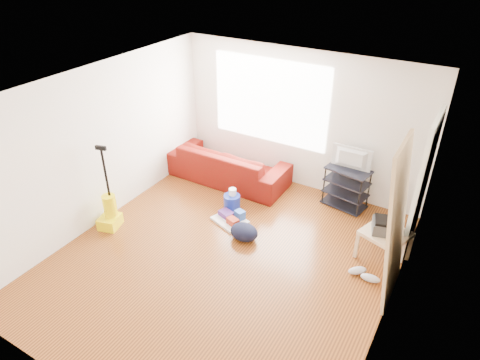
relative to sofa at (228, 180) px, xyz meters
The scene contains 13 objects.
room 2.51m from the sofa, 55.84° to the right, with size 4.51×5.01×2.51m.
sofa is the anchor object (origin of this frame).
tv_stand 2.23m from the sofa, ahead, with size 0.77×0.53×0.72m.
tv 2.38m from the sofa, ahead, with size 0.66×0.09×0.38m, color black.
side_table 3.22m from the sofa, 14.10° to the right, with size 0.73×0.73×0.47m.
printer 3.25m from the sofa, 14.10° to the right, with size 0.47×0.41×0.21m.
bucket 1.00m from the sofa, 54.69° to the right, with size 0.28×0.28×0.28m, color navy.
toilet_paper 1.00m from the sofa, 53.80° to the right, with size 0.13×0.13×0.12m, color white.
cleaning_tray 1.35m from the sofa, 56.23° to the right, with size 0.64×0.57×0.19m.
backpack 1.82m from the sofa, 50.47° to the right, with size 0.45×0.36×0.25m, color black.
sneakers 3.27m from the sofa, 23.51° to the right, with size 0.47×0.26×0.11m.
vacuum 2.37m from the sofa, 111.17° to the right, with size 0.37×0.40×1.40m.
door_panel 3.57m from the sofa, 23.46° to the right, with size 0.04×0.86×2.16m, color tan.
Camera 1 is at (2.61, -3.99, 4.16)m, focal length 32.00 mm.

